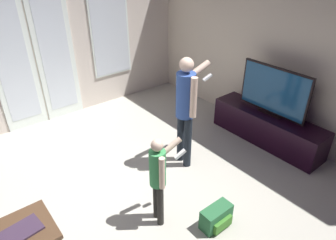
{
  "coord_description": "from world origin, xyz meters",
  "views": [
    {
      "loc": [
        -1.04,
        -2.35,
        2.61
      ],
      "look_at": [
        0.72,
        -0.17,
        1.0
      ],
      "focal_mm": 31.74,
      "sensor_mm": 36.0,
      "label": 1
    }
  ],
  "objects_px": {
    "flat_screen_tv": "(274,91)",
    "person_child": "(159,174)",
    "tv_stand": "(267,128)",
    "laptop_closed": "(21,231)",
    "backpack": "(217,217)",
    "person_adult": "(186,104)"
  },
  "relations": [
    {
      "from": "person_adult",
      "to": "backpack",
      "type": "height_order",
      "value": "person_adult"
    },
    {
      "from": "person_child",
      "to": "laptop_closed",
      "type": "height_order",
      "value": "person_child"
    },
    {
      "from": "flat_screen_tv",
      "to": "person_child",
      "type": "bearing_deg",
      "value": -174.51
    },
    {
      "from": "flat_screen_tv",
      "to": "person_child",
      "type": "relative_size",
      "value": 1.01
    },
    {
      "from": "flat_screen_tv",
      "to": "person_child",
      "type": "xyz_separation_m",
      "value": [
        -2.25,
        -0.22,
        -0.21
      ]
    },
    {
      "from": "tv_stand",
      "to": "flat_screen_tv",
      "type": "height_order",
      "value": "flat_screen_tv"
    },
    {
      "from": "flat_screen_tv",
      "to": "backpack",
      "type": "height_order",
      "value": "flat_screen_tv"
    },
    {
      "from": "tv_stand",
      "to": "person_adult",
      "type": "relative_size",
      "value": 1.15
    },
    {
      "from": "tv_stand",
      "to": "flat_screen_tv",
      "type": "bearing_deg",
      "value": 114.89
    },
    {
      "from": "laptop_closed",
      "to": "person_child",
      "type": "bearing_deg",
      "value": -21.24
    },
    {
      "from": "backpack",
      "to": "person_child",
      "type": "bearing_deg",
      "value": 133.04
    },
    {
      "from": "flat_screen_tv",
      "to": "backpack",
      "type": "xyz_separation_m",
      "value": [
        -1.83,
        -0.67,
        -0.72
      ]
    },
    {
      "from": "person_adult",
      "to": "person_child",
      "type": "bearing_deg",
      "value": -146.21
    },
    {
      "from": "person_adult",
      "to": "backpack",
      "type": "bearing_deg",
      "value": -114.47
    },
    {
      "from": "tv_stand",
      "to": "laptop_closed",
      "type": "relative_size",
      "value": 5.1
    },
    {
      "from": "tv_stand",
      "to": "laptop_closed",
      "type": "height_order",
      "value": "laptop_closed"
    },
    {
      "from": "person_adult",
      "to": "backpack",
      "type": "relative_size",
      "value": 4.27
    },
    {
      "from": "tv_stand",
      "to": "person_child",
      "type": "xyz_separation_m",
      "value": [
        -2.25,
        -0.21,
        0.4
      ]
    },
    {
      "from": "flat_screen_tv",
      "to": "person_child",
      "type": "height_order",
      "value": "flat_screen_tv"
    },
    {
      "from": "person_child",
      "to": "laptop_closed",
      "type": "bearing_deg",
      "value": 166.09
    },
    {
      "from": "flat_screen_tv",
      "to": "backpack",
      "type": "bearing_deg",
      "value": -159.82
    },
    {
      "from": "person_child",
      "to": "laptop_closed",
      "type": "relative_size",
      "value": 3.1
    }
  ]
}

